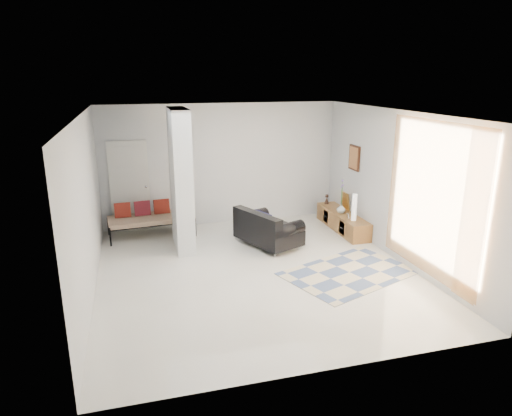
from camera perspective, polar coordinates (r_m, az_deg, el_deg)
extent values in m
plane|color=beige|center=(8.30, -0.04, -7.90)|extent=(6.00, 6.00, 0.00)
plane|color=white|center=(7.60, -0.04, 11.74)|extent=(6.00, 6.00, 0.00)
plane|color=silver|center=(10.69, -4.32, 5.45)|extent=(6.00, 0.00, 6.00)
plane|color=silver|center=(5.15, 8.88, -6.79)|extent=(6.00, 0.00, 6.00)
plane|color=silver|center=(7.61, -20.43, -0.01)|extent=(0.00, 6.00, 6.00)
plane|color=silver|center=(8.94, 17.23, 2.61)|extent=(0.00, 6.00, 6.00)
cube|color=silver|center=(9.17, -9.37, 3.46)|extent=(0.35, 1.20, 2.80)
cube|color=silver|center=(10.54, -15.51, 2.62)|extent=(0.85, 0.06, 2.04)
plane|color=orange|center=(7.97, 21.14, 0.99)|extent=(0.00, 2.55, 2.55)
cube|color=#3A1C0F|center=(10.32, 12.19, 6.15)|extent=(0.04, 0.45, 0.55)
cube|color=brown|center=(10.57, 10.76, -1.64)|extent=(0.45, 1.93, 0.40)
cube|color=#3A1C0F|center=(10.12, 10.72, -2.46)|extent=(0.02, 0.26, 0.28)
cube|color=#3A1C0F|center=(10.85, 8.76, -1.07)|extent=(0.02, 0.26, 0.28)
cube|color=gold|center=(10.77, 11.12, 0.89)|extent=(0.09, 0.32, 0.40)
cube|color=silver|center=(10.09, 11.39, -1.00)|extent=(0.04, 0.10, 0.12)
cylinder|color=silver|center=(8.93, 2.37, -5.79)|extent=(0.05, 0.05, 0.10)
cylinder|color=silver|center=(9.73, -1.97, -3.87)|extent=(0.05, 0.05, 0.10)
cylinder|color=silver|center=(9.31, 5.22, -4.87)|extent=(0.05, 0.05, 0.10)
cylinder|color=silver|center=(10.09, 0.81, -3.11)|extent=(0.05, 0.05, 0.10)
cube|color=black|center=(9.44, 1.55, -3.23)|extent=(1.29, 1.57, 0.30)
cube|color=black|center=(9.14, 0.10, -1.69)|extent=(0.73, 1.32, 0.36)
cylinder|color=black|center=(8.97, 3.88, -2.77)|extent=(0.82, 0.57, 0.28)
cylinder|color=black|center=(9.77, -0.56, -1.11)|extent=(0.82, 0.57, 0.28)
cube|color=black|center=(9.21, 0.68, -1.42)|extent=(0.33, 0.51, 0.31)
cylinder|color=black|center=(9.86, -17.75, -3.47)|extent=(0.04, 0.04, 0.40)
cylinder|color=black|center=(10.07, -7.57, -2.40)|extent=(0.04, 0.04, 0.40)
cylinder|color=black|center=(10.56, -17.98, -2.19)|extent=(0.04, 0.04, 0.40)
cylinder|color=black|center=(10.75, -8.47, -1.22)|extent=(0.04, 0.04, 0.40)
cube|color=#C4AF8F|center=(10.22, -12.96, -1.35)|extent=(1.87, 0.91, 0.12)
cube|color=maroon|center=(10.25, -16.34, -0.26)|extent=(0.35, 0.19, 0.33)
cube|color=maroon|center=(10.28, -14.02, -0.03)|extent=(0.35, 0.19, 0.33)
cube|color=maroon|center=(10.33, -11.72, 0.20)|extent=(0.35, 0.19, 0.33)
cube|color=#C2B795|center=(8.40, 11.60, -7.90)|extent=(2.64, 2.20, 0.01)
cylinder|color=beige|center=(9.95, 12.18, 0.09)|extent=(0.11, 0.11, 0.58)
imported|color=silver|center=(10.47, 10.58, -0.07)|extent=(0.20, 0.20, 0.21)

